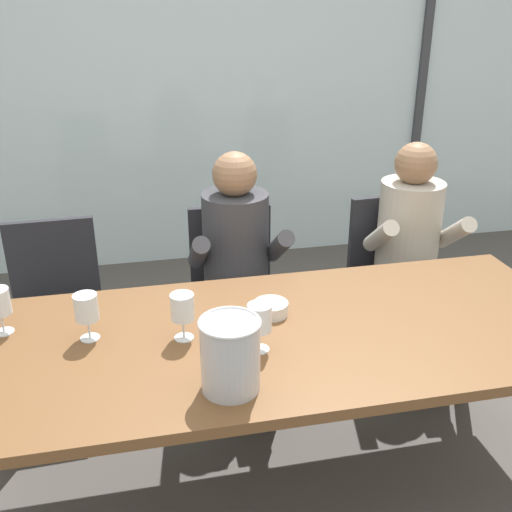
{
  "coord_description": "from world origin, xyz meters",
  "views": [
    {
      "loc": [
        -0.46,
        -1.8,
        1.86
      ],
      "look_at": [
        0.0,
        0.35,
        0.88
      ],
      "focal_mm": 41.72,
      "sensor_mm": 36.0,
      "label": 1
    }
  ],
  "objects_px": {
    "chair_near_curtain": "(56,299)",
    "wine_glass_spare_empty": "(86,308)",
    "ice_bucket_primary": "(230,354)",
    "tasting_bowl": "(271,308)",
    "dining_table": "(276,348)",
    "wine_glass_by_left_taster": "(259,320)",
    "person_charcoal_jacket": "(238,261)",
    "chair_left_of_center": "(234,281)",
    "person_beige_jumper": "(413,246)",
    "wine_glass_center_pour": "(182,308)",
    "chair_center": "(392,267)"
  },
  "relations": [
    {
      "from": "chair_left_of_center",
      "to": "person_beige_jumper",
      "type": "relative_size",
      "value": 0.73
    },
    {
      "from": "chair_left_of_center",
      "to": "person_charcoal_jacket",
      "type": "xyz_separation_m",
      "value": [
        -0.0,
        -0.14,
        0.17
      ]
    },
    {
      "from": "person_beige_jumper",
      "to": "ice_bucket_primary",
      "type": "relative_size",
      "value": 5.02
    },
    {
      "from": "tasting_bowl",
      "to": "chair_left_of_center",
      "type": "bearing_deg",
      "value": 90.96
    },
    {
      "from": "tasting_bowl",
      "to": "wine_glass_spare_empty",
      "type": "distance_m",
      "value": 0.68
    },
    {
      "from": "chair_near_curtain",
      "to": "wine_glass_spare_empty",
      "type": "distance_m",
      "value": 0.87
    },
    {
      "from": "dining_table",
      "to": "chair_near_curtain",
      "type": "xyz_separation_m",
      "value": [
        -0.87,
        0.87,
        -0.15
      ]
    },
    {
      "from": "person_charcoal_jacket",
      "to": "tasting_bowl",
      "type": "height_order",
      "value": "person_charcoal_jacket"
    },
    {
      "from": "person_beige_jumper",
      "to": "wine_glass_center_pour",
      "type": "xyz_separation_m",
      "value": [
        -1.23,
        -0.72,
        0.17
      ]
    },
    {
      "from": "tasting_bowl",
      "to": "chair_near_curtain",
      "type": "bearing_deg",
      "value": 140.03
    },
    {
      "from": "wine_glass_center_pour",
      "to": "wine_glass_spare_empty",
      "type": "height_order",
      "value": "same"
    },
    {
      "from": "person_charcoal_jacket",
      "to": "tasting_bowl",
      "type": "xyz_separation_m",
      "value": [
        0.02,
        -0.61,
        0.07
      ]
    },
    {
      "from": "ice_bucket_primary",
      "to": "tasting_bowl",
      "type": "xyz_separation_m",
      "value": [
        0.23,
        0.42,
        -0.1
      ]
    },
    {
      "from": "chair_left_of_center",
      "to": "person_charcoal_jacket",
      "type": "distance_m",
      "value": 0.22
    },
    {
      "from": "tasting_bowl",
      "to": "person_beige_jumper",
      "type": "bearing_deg",
      "value": 34.64
    },
    {
      "from": "dining_table",
      "to": "chair_center",
      "type": "bearing_deg",
      "value": 45.5
    },
    {
      "from": "tasting_bowl",
      "to": "wine_glass_center_pour",
      "type": "relative_size",
      "value": 0.77
    },
    {
      "from": "person_charcoal_jacket",
      "to": "person_beige_jumper",
      "type": "distance_m",
      "value": 0.9
    },
    {
      "from": "chair_center",
      "to": "tasting_bowl",
      "type": "distance_m",
      "value": 1.16
    },
    {
      "from": "chair_left_of_center",
      "to": "wine_glass_spare_empty",
      "type": "height_order",
      "value": "wine_glass_spare_empty"
    },
    {
      "from": "chair_left_of_center",
      "to": "wine_glass_by_left_taster",
      "type": "bearing_deg",
      "value": -92.36
    },
    {
      "from": "chair_left_of_center",
      "to": "wine_glass_center_pour",
      "type": "relative_size",
      "value": 5.06
    },
    {
      "from": "dining_table",
      "to": "chair_left_of_center",
      "type": "distance_m",
      "value": 0.9
    },
    {
      "from": "chair_center",
      "to": "ice_bucket_primary",
      "type": "height_order",
      "value": "ice_bucket_primary"
    },
    {
      "from": "person_charcoal_jacket",
      "to": "wine_glass_spare_empty",
      "type": "distance_m",
      "value": 0.94
    },
    {
      "from": "ice_bucket_primary",
      "to": "wine_glass_center_pour",
      "type": "height_order",
      "value": "ice_bucket_primary"
    },
    {
      "from": "dining_table",
      "to": "wine_glass_spare_empty",
      "type": "xyz_separation_m",
      "value": [
        -0.66,
        0.1,
        0.19
      ]
    },
    {
      "from": "chair_near_curtain",
      "to": "chair_left_of_center",
      "type": "distance_m",
      "value": 0.87
    },
    {
      "from": "wine_glass_by_left_taster",
      "to": "chair_near_curtain",
      "type": "bearing_deg",
      "value": 128.93
    },
    {
      "from": "chair_near_curtain",
      "to": "wine_glass_center_pour",
      "type": "bearing_deg",
      "value": -59.39
    },
    {
      "from": "tasting_bowl",
      "to": "dining_table",
      "type": "bearing_deg",
      "value": -94.76
    },
    {
      "from": "wine_glass_by_left_taster",
      "to": "wine_glass_center_pour",
      "type": "distance_m",
      "value": 0.28
    },
    {
      "from": "person_beige_jumper",
      "to": "wine_glass_by_left_taster",
      "type": "distance_m",
      "value": 1.31
    },
    {
      "from": "chair_near_curtain",
      "to": "wine_glass_by_left_taster",
      "type": "xyz_separation_m",
      "value": [
        0.79,
        -0.97,
        0.34
      ]
    },
    {
      "from": "chair_center",
      "to": "wine_glass_center_pour",
      "type": "height_order",
      "value": "wine_glass_center_pour"
    },
    {
      "from": "chair_center",
      "to": "tasting_bowl",
      "type": "relative_size",
      "value": 6.61
    },
    {
      "from": "wine_glass_by_left_taster",
      "to": "person_charcoal_jacket",
      "type": "bearing_deg",
      "value": 84.54
    },
    {
      "from": "ice_bucket_primary",
      "to": "wine_glass_spare_empty",
      "type": "bearing_deg",
      "value": 138.56
    },
    {
      "from": "chair_center",
      "to": "person_beige_jumper",
      "type": "xyz_separation_m",
      "value": [
        0.04,
        -0.13,
        0.17
      ]
    },
    {
      "from": "dining_table",
      "to": "tasting_bowl",
      "type": "xyz_separation_m",
      "value": [
        0.01,
        0.13,
        0.09
      ]
    },
    {
      "from": "person_charcoal_jacket",
      "to": "wine_glass_by_left_taster",
      "type": "xyz_separation_m",
      "value": [
        -0.08,
        -0.85,
        0.17
      ]
    },
    {
      "from": "dining_table",
      "to": "tasting_bowl",
      "type": "distance_m",
      "value": 0.16
    },
    {
      "from": "dining_table",
      "to": "person_beige_jumper",
      "type": "height_order",
      "value": "person_beige_jumper"
    },
    {
      "from": "dining_table",
      "to": "tasting_bowl",
      "type": "height_order",
      "value": "tasting_bowl"
    },
    {
      "from": "chair_near_curtain",
      "to": "person_beige_jumper",
      "type": "height_order",
      "value": "person_beige_jumper"
    },
    {
      "from": "dining_table",
      "to": "person_beige_jumper",
      "type": "relative_size",
      "value": 1.93
    },
    {
      "from": "chair_left_of_center",
      "to": "tasting_bowl",
      "type": "height_order",
      "value": "chair_left_of_center"
    },
    {
      "from": "chair_left_of_center",
      "to": "tasting_bowl",
      "type": "bearing_deg",
      "value": -86.57
    },
    {
      "from": "ice_bucket_primary",
      "to": "tasting_bowl",
      "type": "distance_m",
      "value": 0.49
    },
    {
      "from": "chair_near_curtain",
      "to": "tasting_bowl",
      "type": "xyz_separation_m",
      "value": [
        0.88,
        -0.74,
        0.25
      ]
    }
  ]
}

